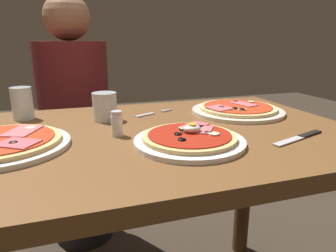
% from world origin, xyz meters
% --- Properties ---
extents(dining_table, '(1.20, 0.74, 0.74)m').
position_xyz_m(dining_table, '(0.00, 0.00, 0.62)').
color(dining_table, brown).
rests_on(dining_table, ground).
extents(pizza_foreground, '(0.27, 0.27, 0.05)m').
position_xyz_m(pizza_foreground, '(0.08, -0.13, 0.75)').
color(pizza_foreground, white).
rests_on(pizza_foreground, dining_table).
extents(pizza_across_left, '(0.31, 0.31, 0.03)m').
position_xyz_m(pizza_across_left, '(0.36, 0.12, 0.75)').
color(pizza_across_left, silver).
rests_on(pizza_across_left, dining_table).
extents(pizza_across_right, '(0.30, 0.30, 0.03)m').
position_xyz_m(pizza_across_right, '(-0.34, -0.03, 0.75)').
color(pizza_across_right, white).
rests_on(pizza_across_right, dining_table).
extents(water_glass_near, '(0.08, 0.08, 0.09)m').
position_xyz_m(water_glass_near, '(-0.08, 0.16, 0.78)').
color(water_glass_near, silver).
rests_on(water_glass_near, dining_table).
extents(water_glass_far, '(0.06, 0.06, 0.10)m').
position_xyz_m(water_glass_far, '(-0.33, 0.25, 0.79)').
color(water_glass_far, silver).
rests_on(water_glass_far, dining_table).
extents(fork, '(0.15, 0.08, 0.00)m').
position_xyz_m(fork, '(0.07, 0.19, 0.74)').
color(fork, silver).
rests_on(fork, dining_table).
extents(knife, '(0.19, 0.08, 0.01)m').
position_xyz_m(knife, '(0.38, -0.18, 0.74)').
color(knife, silver).
rests_on(knife, dining_table).
extents(salt_shaker, '(0.03, 0.03, 0.07)m').
position_xyz_m(salt_shaker, '(-0.07, -0.01, 0.77)').
color(salt_shaker, white).
rests_on(salt_shaker, dining_table).
extents(diner_person, '(0.32, 0.32, 1.18)m').
position_xyz_m(diner_person, '(-0.17, 0.67, 0.56)').
color(diner_person, black).
rests_on(diner_person, ground).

